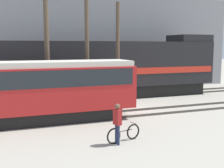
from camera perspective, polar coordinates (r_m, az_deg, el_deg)
The scene contains 11 objects.
ground_plane at distance 19.03m, azimuth -0.02°, elevation -4.96°, with size 120.00×120.00×0.00m, color #9E998C.
track_near at distance 17.21m, azimuth 2.22°, elevation -6.09°, with size 60.00×1.50×0.14m.
track_far at distance 22.64m, azimuth -3.35°, elevation -2.75°, with size 60.00×1.50×0.14m.
building_backdrop at distance 29.03m, azimuth -7.37°, elevation 8.34°, with size 31.72×6.00×9.07m.
freight_locomotive at distance 22.66m, azimuth -0.80°, elevation 3.20°, with size 18.48×3.04×5.14m.
streetcar at distance 15.66m, azimuth -18.70°, elevation -0.96°, with size 12.72×2.54×3.36m.
bicycle at distance 12.50m, azimuth 2.39°, elevation -10.04°, with size 1.74×0.63×0.77m.
person at distance 11.92m, azimuth 1.10°, elevation -7.27°, with size 0.31×0.41×1.78m.
utility_pole_left at distance 18.58m, azimuth -13.17°, elevation 9.96°, with size 0.31×0.31×9.94m.
utility_pole_center at distance 19.06m, azimuth -5.10°, elevation 5.99°, with size 0.28×0.28×7.23m.
utility_pole_right at distance 19.74m, azimuth 1.16°, elevation 5.99°, with size 0.27×0.27×7.16m.
Camera 1 is at (-6.28, -17.48, 4.16)m, focal length 45.00 mm.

